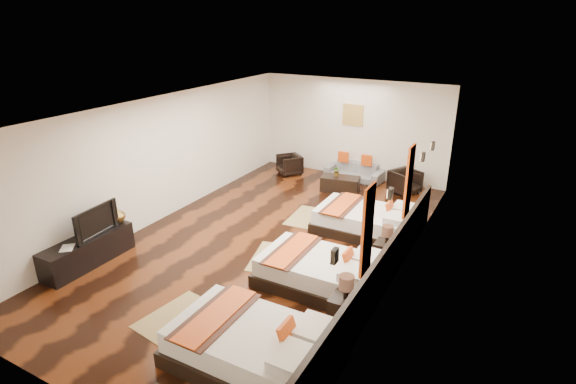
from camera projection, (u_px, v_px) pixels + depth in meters
The scene contains 30 objects.
floor at pixel (268, 240), 9.47m from camera, with size 5.50×9.50×0.01m, color black.
ceiling at pixel (266, 108), 8.45m from camera, with size 5.50×9.50×0.01m, color white.
back_wall at pixel (352, 129), 12.85m from camera, with size 5.50×0.01×2.80m, color silver.
left_wall at pixel (163, 158), 10.18m from camera, with size 0.01×9.50×2.80m, color silver.
right_wall at pixel (404, 203), 7.74m from camera, with size 0.01×9.50×2.80m, color silver.
headboard_panel at pixel (383, 272), 7.45m from camera, with size 0.08×6.60×0.90m, color black.
bed_near at pixel (255, 346), 6.00m from camera, with size 2.25×1.42×0.86m.
bed_mid at pixel (322, 271), 7.79m from camera, with size 2.14×1.35×0.82m.
bed_far at pixel (367, 221), 9.72m from camera, with size 2.14×1.35×0.82m.
nightstand_a at pixel (345, 308), 6.79m from camera, with size 0.43×0.43×0.86m.
nightstand_b at pixel (386, 250), 8.49m from camera, with size 0.40×0.40×0.79m.
jute_mat_near at pixel (176, 316), 7.06m from camera, with size 0.75×1.20×0.01m, color #97804D.
jute_mat_mid at pixel (272, 258), 8.78m from camera, with size 0.75×1.20×0.01m, color #97804D.
jute_mat_far at pixel (307, 217), 10.55m from camera, with size 0.75×1.20×0.01m, color #97804D.
tv_console at pixel (88, 251), 8.49m from camera, with size 0.50×1.80×0.55m, color black.
tv at pixel (93, 221), 8.40m from camera, with size 1.01×0.13×0.58m, color black.
book at pixel (61, 249), 7.95m from camera, with size 0.22×0.29×0.03m, color black.
figurine at pixel (117, 214), 8.95m from camera, with size 0.33×0.33×0.35m, color brown.
sofa at pixel (354, 171), 12.92m from camera, with size 1.64×0.64×0.48m, color slate.
armchair_left at pixel (289, 165), 13.33m from camera, with size 0.63×0.65×0.59m, color black.
armchair_right at pixel (405, 182), 11.89m from camera, with size 0.68×0.69×0.63m, color black.
coffee_table at pixel (340, 184), 12.07m from camera, with size 1.00×0.50×0.40m, color black.
table_plant at pixel (337, 171), 12.01m from camera, with size 0.25×0.22×0.28m, color #2E5C1E.
orange_panel_a at pixel (367, 230), 6.09m from camera, with size 0.04×0.40×1.30m, color #D86014.
orange_panel_b at pixel (409, 181), 7.89m from camera, with size 0.04×0.40×1.30m, color #D86014.
sconce_near at pixel (334, 256), 5.14m from camera, with size 0.07×0.12×0.18m.
sconce_mid at pixel (390, 194), 6.94m from camera, with size 0.07×0.12×0.18m.
sconce_far at pixel (423, 157), 8.74m from camera, with size 0.07×0.12×0.18m.
sconce_lounge at pixel (433, 146), 9.48m from camera, with size 0.07×0.12×0.18m.
gold_artwork at pixel (353, 115), 12.69m from camera, with size 0.60×0.04×0.60m, color #AD873F.
Camera 1 is at (4.39, -7.23, 4.41)m, focal length 28.08 mm.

